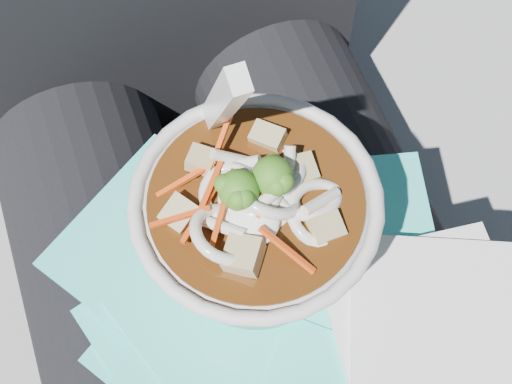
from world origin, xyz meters
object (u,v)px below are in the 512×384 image
object	(u,v)px
lap	(264,339)
udon_bowl	(256,221)
plastic_bag	(262,333)
stone_ledge	(220,293)
person_body	(224,226)

from	to	relation	value
lap	udon_bowl	xyz separation A→B (m)	(0.01, 0.04, 0.14)
lap	udon_bowl	size ratio (longest dim) A/B	2.41
lap	plastic_bag	world-z (taller)	plastic_bag
stone_ledge	lap	distance (m)	0.34
stone_ledge	plastic_bag	distance (m)	0.43
lap	plastic_bag	size ratio (longest dim) A/B	1.40
plastic_bag	person_body	bearing A→B (deg)	85.95
stone_ledge	udon_bowl	distance (m)	0.47
udon_bowl	lap	bearing A→B (deg)	-101.16
person_body	udon_bowl	bearing A→B (deg)	-82.79
stone_ledge	person_body	xyz separation A→B (m)	(-0.00, -0.06, 0.33)
person_body	plastic_bag	world-z (taller)	person_body
person_body	udon_bowl	size ratio (longest dim) A/B	5.09
person_body	plastic_bag	xyz separation A→B (m)	(-0.01, -0.11, 0.06)
plastic_bag	lap	bearing A→B (deg)	64.73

